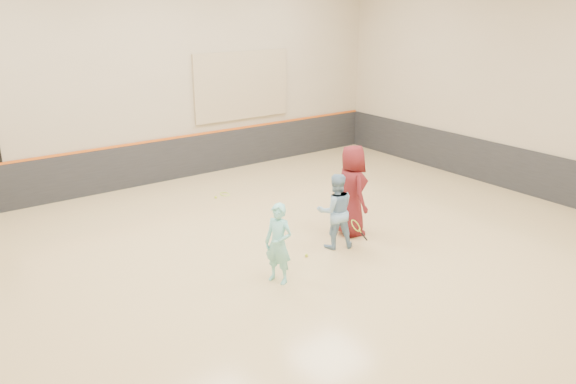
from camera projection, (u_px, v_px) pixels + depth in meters
room at (281, 218)px, 11.20m from camera, size 15.04×12.04×6.22m
wainscot_back at (159, 162)px, 15.84m from camera, size 14.90×0.04×1.20m
wainscot_right at (502, 166)px, 15.43m from camera, size 0.04×11.90×1.20m
accent_stripe at (157, 140)px, 15.63m from camera, size 14.90×0.03×0.06m
acoustic_panel at (242, 86)px, 16.76m from camera, size 3.20×0.08×2.00m
girl at (279, 244)px, 10.15m from camera, size 0.54×0.65×1.52m
instructor at (335, 211)px, 11.58m from camera, size 0.96×0.88×1.61m
young_man at (352, 190)px, 12.20m from camera, size 0.89×1.13×2.01m
held_racket at (356, 226)px, 11.56m from camera, size 0.44×0.44×0.51m
spare_racket at (225, 192)px, 14.96m from camera, size 0.60×0.60×0.13m
ball_under_racket at (306, 255)px, 11.35m from camera, size 0.07×0.07×0.07m
ball_in_hand at (358, 179)px, 12.15m from camera, size 0.07×0.07×0.07m
ball_beside_spare at (216, 197)px, 14.69m from camera, size 0.07×0.07×0.07m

